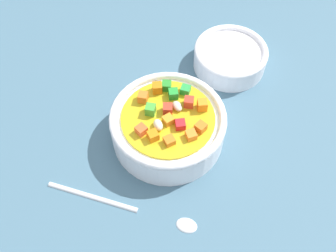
{
  "coord_description": "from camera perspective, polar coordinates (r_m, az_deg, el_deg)",
  "views": [
    {
      "loc": [
        -33.26,
        1.39,
        52.45
      ],
      "look_at": [
        0.0,
        0.0,
        2.98
      ],
      "focal_mm": 41.23,
      "sensor_mm": 36.0,
      "label": 1
    }
  ],
  "objects": [
    {
      "name": "spoon",
      "position": [
        0.56,
        -6.09,
        -11.76
      ],
      "size": [
        9.05,
        21.92,
        0.78
      ],
      "rotation": [
        0.0,
        0.0,
        4.37
      ],
      "color": "silver",
      "rests_on": "ground_plane"
    },
    {
      "name": "side_bowl_small",
      "position": [
        0.71,
        9.17,
        10.05
      ],
      "size": [
        13.02,
        13.02,
        4.29
      ],
      "color": "white",
      "rests_on": "ground_plane"
    },
    {
      "name": "ground_plane",
      "position": [
        0.63,
        0.0,
        -2.02
      ],
      "size": [
        140.0,
        140.0,
        2.0
      ],
      "primitive_type": "cube",
      "color": "#42667A"
    },
    {
      "name": "soup_bowl_main",
      "position": [
        0.59,
        0.01,
        0.12
      ],
      "size": [
        17.75,
        17.75,
        7.04
      ],
      "color": "white",
      "rests_on": "ground_plane"
    }
  ]
}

